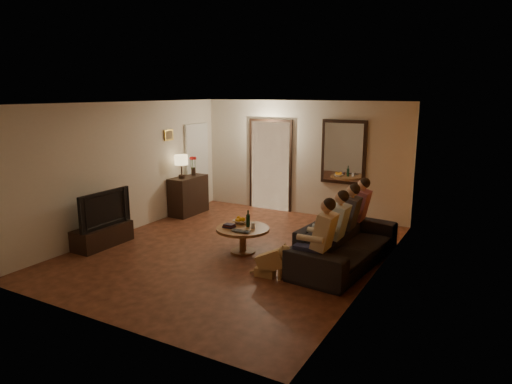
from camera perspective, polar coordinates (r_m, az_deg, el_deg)
The scene contains 33 objects.
floor at distance 8.26m, azimuth -2.86°, elevation -7.31°, with size 5.00×6.00×0.01m, color #3D1C10.
ceiling at distance 7.78m, azimuth -3.07°, elevation 11.04°, with size 5.00×6.00×0.01m, color white.
back_wall at distance 10.54m, azimuth 5.75°, elevation 4.26°, with size 5.00×0.02×2.60m, color beige.
front_wall at distance 5.67m, azimuth -19.29°, elevation -3.49°, with size 5.00×0.02×2.60m, color beige.
left_wall at distance 9.46m, azimuth -15.91°, elevation 2.92°, with size 0.02×6.00×2.60m, color beige.
right_wall at distance 6.94m, azimuth 14.81°, elevation -0.36°, with size 0.02×6.00×2.60m, color beige.
orange_accent at distance 6.94m, azimuth 14.73°, elevation -0.35°, with size 0.01×6.00×2.60m, color orange.
kitchen_doorway at distance 10.90m, azimuth 1.82°, elevation 3.26°, with size 1.00×0.06×2.10m, color #FFE0A5.
door_trim at distance 10.89m, azimuth 1.80°, elevation 3.25°, with size 1.12×0.04×2.22m, color black.
fridge_glimpse at distance 10.82m, azimuth 3.00°, elevation 2.37°, with size 0.45×0.03×1.70m, color silver.
mirror_frame at distance 10.12m, azimuth 10.90°, elevation 4.91°, with size 1.00×0.05×1.40m, color black.
mirror_glass at distance 10.10m, azimuth 10.85°, elevation 4.89°, with size 0.86×0.02×1.26m, color white.
white_door at distance 11.20m, azimuth -7.37°, elevation 3.26°, with size 0.06×0.85×2.04m, color white.
framed_art at distance 10.33m, azimuth -10.86°, elevation 7.01°, with size 0.03×0.28×0.24m, color #B28C33.
art_canvas at distance 10.32m, azimuth -10.80°, elevation 7.01°, with size 0.01×0.22×0.18m, color brown.
dresser at distance 10.68m, azimuth -8.45°, elevation -0.41°, with size 0.45×0.99×0.88m, color black.
table_lamp at distance 10.38m, azimuth -9.31°, elevation 3.17°, with size 0.30×0.30×0.54m, color beige, non-canonical shape.
flower_vase at distance 10.73m, azimuth -7.84°, elevation 3.25°, with size 0.14×0.14×0.44m, color #B01512, non-canonical shape.
tv_stand at distance 8.91m, azimuth -18.62°, elevation -5.20°, with size 0.45×1.13×0.38m, color black.
tv at distance 8.77m, azimuth -18.85°, elevation -1.96°, with size 0.15×1.15×0.66m, color black.
sofa at distance 7.67m, azimuth 11.12°, elevation -6.27°, with size 0.96×2.45×0.72m, color black.
person_a at distance 6.82m, azimuth 8.02°, elevation -6.40°, with size 0.60×0.40×1.20m, color tan, non-canonical shape.
person_b at distance 7.36m, azimuth 9.72°, elevation -5.05°, with size 0.60×0.40×1.20m, color tan, non-canonical shape.
person_c at distance 7.90m, azimuth 11.19°, elevation -3.88°, with size 0.60×0.40×1.20m, color tan, non-canonical shape.
person_d at distance 8.45m, azimuth 12.46°, elevation -2.86°, with size 0.60×0.40×1.20m, color tan, non-canonical shape.
dog at distance 7.03m, azimuth 1.92°, elevation -8.47°, with size 0.56×0.24×0.56m, color #A9894E, non-canonical shape.
coffee_table at distance 8.10m, azimuth -1.66°, elevation -6.00°, with size 0.94×0.94×0.45m, color brown.
bowl at distance 8.30m, azimuth -1.96°, elevation -3.71°, with size 0.26×0.26×0.06m, color white.
oranges at distance 8.28m, azimuth -1.96°, elevation -3.25°, with size 0.20×0.20×0.08m, color orange, non-canonical shape.
wine_bottle at distance 8.05m, azimuth -1.00°, elevation -3.30°, with size 0.07×0.07×0.31m, color black, non-canonical shape.
wine_glass at distance 7.97m, azimuth -0.37°, elevation -4.23°, with size 0.06×0.06×0.10m, color silver.
book_stack at distance 8.05m, azimuth -3.38°, elevation -4.20°, with size 0.20×0.15×0.07m, color black, non-canonical shape.
laptop at distance 7.75m, azimuth -2.09°, elevation -5.02°, with size 0.33×0.21×0.03m, color black.
Camera 1 is at (4.14, -6.58, 2.79)m, focal length 32.00 mm.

